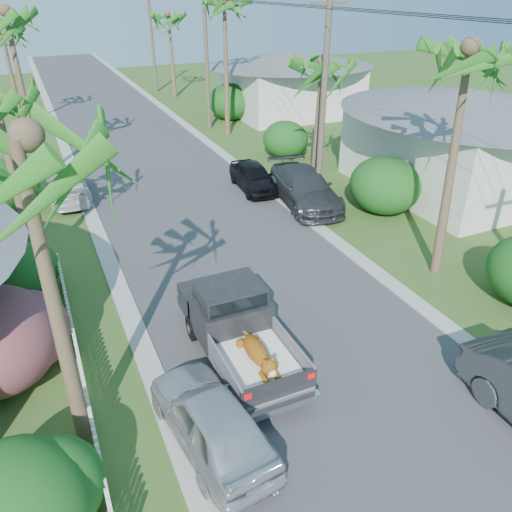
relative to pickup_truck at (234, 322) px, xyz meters
name	(u,v)px	position (x,y,z in m)	size (l,w,h in m)	color
ground	(396,452)	(1.95, -4.64, -1.01)	(120.00, 120.00, 0.00)	#3B5A22
road	(141,149)	(1.95, 20.36, -1.00)	(8.00, 100.00, 0.02)	#38383A
curb_left	(69,158)	(-2.35, 20.36, -0.98)	(0.60, 100.00, 0.06)	#A5A39E
curb_right	(206,141)	(6.25, 20.36, -0.98)	(0.60, 100.00, 0.06)	#A5A39E
pickup_truck	(234,322)	(0.00, 0.00, 0.00)	(1.98, 5.12, 2.06)	black
parked_car_rm	(305,188)	(6.95, 8.55, -0.22)	(2.21, 5.44, 1.58)	#313336
parked_car_rf	(253,177)	(5.55, 11.23, -0.34)	(1.58, 3.92, 1.34)	black
parked_car_ln	(211,420)	(-1.65, -2.71, -0.32)	(1.64, 4.08, 1.39)	silver
parked_car_lf	(68,187)	(-2.96, 13.58, -0.36)	(1.81, 4.45, 1.29)	silver
palm_l_a	(16,140)	(-4.25, -1.64, 5.92)	(4.40, 4.40, 8.20)	brown
palm_l_c	(5,13)	(-4.05, 17.36, 6.90)	(4.40, 4.40, 9.20)	brown
palm_l_d	(1,29)	(-4.55, 29.36, 5.43)	(4.40, 4.40, 7.70)	brown
palm_r_a	(475,49)	(8.25, 1.36, 6.41)	(4.40, 4.40, 8.70)	brown
palm_r_b	(321,62)	(8.55, 10.36, 4.94)	(4.40, 4.40, 7.20)	brown
palm_r_c	(224,1)	(8.15, 21.36, 7.10)	(4.40, 4.40, 9.40)	brown
palm_r_d	(169,15)	(8.45, 35.36, 5.73)	(4.40, 4.40, 8.00)	brown
shrub_l_a	(15,512)	(-5.55, -3.64, 0.09)	(2.60, 2.86, 2.20)	#1A4814
shrub_l_c	(13,273)	(-5.45, 5.36, -0.01)	(2.40, 2.64, 2.00)	#1A4814
shrub_r_b	(385,185)	(9.75, 6.36, 0.24)	(3.00, 3.30, 2.50)	#1A4814
shrub_r_c	(285,139)	(9.45, 15.36, 0.04)	(2.60, 2.86, 2.10)	#1A4814
shrub_r_d	(230,102)	(9.95, 25.36, 0.29)	(3.20, 3.52, 2.60)	#1A4814
picket_fence	(79,358)	(-4.05, 0.86, -0.51)	(0.10, 11.00, 1.00)	white
house_right_near	(462,144)	(14.95, 7.36, 1.21)	(8.00, 9.00, 4.80)	silver
house_right_far	(290,85)	(14.95, 25.36, 1.11)	(9.00, 8.00, 4.60)	silver
utility_pole_b	(323,103)	(7.55, 8.36, 3.59)	(1.60, 0.26, 9.00)	brown
utility_pole_c	(207,60)	(7.55, 23.36, 3.59)	(1.60, 0.26, 9.00)	brown
utility_pole_d	(152,39)	(7.55, 38.36, 3.59)	(1.60, 0.26, 9.00)	brown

